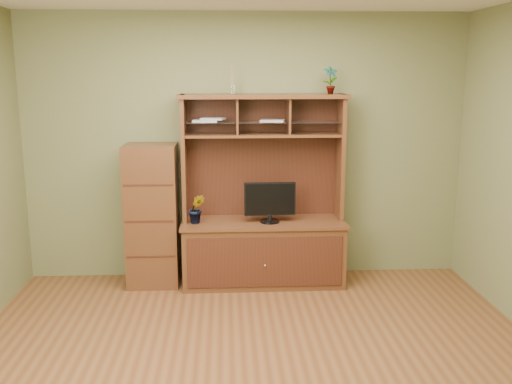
{
  "coord_description": "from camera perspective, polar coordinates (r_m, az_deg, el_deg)",
  "views": [
    {
      "loc": [
        -0.21,
        -3.81,
        2.11
      ],
      "look_at": [
        0.06,
        1.2,
        1.05
      ],
      "focal_mm": 40.0,
      "sensor_mm": 36.0,
      "label": 1
    }
  ],
  "objects": [
    {
      "name": "orchid_plant",
      "position": [
        5.62,
        -5.96,
        -1.68
      ],
      "size": [
        0.16,
        0.13,
        0.29
      ],
      "primitive_type": "imported",
      "rotation": [
        0.0,
        0.0,
        0.01
      ],
      "color": "#27561D",
      "rests_on": "media_hutch"
    },
    {
      "name": "magazines",
      "position": [
        5.64,
        -2.61,
        7.2
      ],
      "size": [
        0.92,
        0.23,
        0.04
      ],
      "color": "#A8A8AC",
      "rests_on": "media_hutch"
    },
    {
      "name": "room",
      "position": [
        3.89,
        0.02,
        0.63
      ],
      "size": [
        4.54,
        4.04,
        2.74
      ],
      "color": "brown",
      "rests_on": "ground"
    },
    {
      "name": "media_hutch",
      "position": [
        5.78,
        0.71,
        -4.06
      ],
      "size": [
        1.66,
        0.61,
        1.9
      ],
      "color": "#4A2B15",
      "rests_on": "room"
    },
    {
      "name": "monitor",
      "position": [
        5.62,
        1.4,
        -0.96
      ],
      "size": [
        0.5,
        0.19,
        0.4
      ],
      "rotation": [
        0.0,
        0.0,
        0.04
      ],
      "color": "black",
      "rests_on": "media_hutch"
    },
    {
      "name": "top_plant",
      "position": [
        5.71,
        7.44,
        11.06
      ],
      "size": [
        0.16,
        0.12,
        0.27
      ],
      "primitive_type": "imported",
      "rotation": [
        0.0,
        0.0,
        0.18
      ],
      "color": "#3C6B25",
      "rests_on": "media_hutch"
    },
    {
      "name": "reed_diffuser",
      "position": [
        5.62,
        -2.4,
        10.87
      ],
      "size": [
        0.06,
        0.06,
        0.28
      ],
      "color": "silver",
      "rests_on": "media_hutch"
    },
    {
      "name": "side_cabinet",
      "position": [
        5.78,
        -10.32,
        -2.31
      ],
      "size": [
        0.51,
        0.46,
        1.42
      ],
      "color": "#4A2B15",
      "rests_on": "room"
    }
  ]
}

